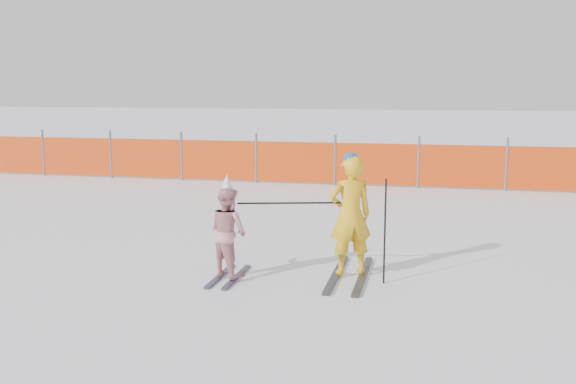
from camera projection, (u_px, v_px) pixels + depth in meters
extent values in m
plane|color=white|center=(280.00, 274.00, 8.31)|extent=(120.00, 120.00, 0.00)
cube|color=black|center=(336.00, 274.00, 8.25)|extent=(0.09, 1.69, 0.04)
cube|color=black|center=(363.00, 276.00, 8.18)|extent=(0.09, 1.69, 0.04)
imported|color=yellow|center=(350.00, 215.00, 8.09)|extent=(0.65, 0.56, 1.52)
sphere|color=#1A4F90|center=(351.00, 160.00, 7.97)|extent=(0.20, 0.20, 0.20)
cube|color=black|center=(220.00, 276.00, 8.18)|extent=(0.09, 1.05, 0.03)
cube|color=black|center=(237.00, 277.00, 8.13)|extent=(0.09, 1.05, 0.03)
imported|color=pink|center=(228.00, 232.00, 8.06)|extent=(0.70, 0.66, 1.14)
cone|color=silver|center=(227.00, 184.00, 7.96)|extent=(0.19, 0.19, 0.24)
cylinder|color=black|center=(385.00, 232.00, 7.82)|extent=(0.02, 0.02, 1.31)
cylinder|color=black|center=(289.00, 203.00, 8.03)|extent=(1.26, 0.36, 0.02)
cylinder|color=#595960|center=(43.00, 153.00, 17.41)|extent=(0.06, 0.06, 1.25)
cylinder|color=#595960|center=(111.00, 154.00, 16.97)|extent=(0.06, 0.06, 1.25)
cylinder|color=#595960|center=(182.00, 156.00, 16.54)|extent=(0.06, 0.06, 1.25)
cylinder|color=#595960|center=(256.00, 158.00, 16.11)|extent=(0.06, 0.06, 1.25)
cylinder|color=#595960|center=(335.00, 160.00, 15.67)|extent=(0.06, 0.06, 1.25)
cylinder|color=#595960|center=(418.00, 162.00, 15.24)|extent=(0.06, 0.06, 1.25)
cylinder|color=#595960|center=(507.00, 164.00, 14.81)|extent=(0.06, 0.06, 1.25)
cube|color=red|center=(258.00, 161.00, 16.11)|extent=(16.11, 0.03, 1.00)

